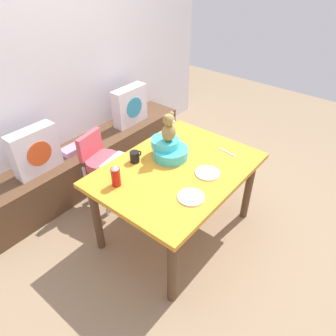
{
  "coord_description": "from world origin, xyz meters",
  "views": [
    {
      "loc": [
        -1.67,
        -1.25,
        2.27
      ],
      "look_at": [
        0.0,
        0.1,
        0.69
      ],
      "focal_mm": 33.64,
      "sensor_mm": 36.0,
      "label": 1
    }
  ],
  "objects_px": {
    "dining_table": "(177,177)",
    "teddy_bear": "(169,128)",
    "pillow_floral_left": "(35,151)",
    "coffee_mug": "(135,157)",
    "dinner_plate_near": "(191,197)",
    "infant_seat_teal": "(169,149)",
    "book_stack": "(71,150)",
    "highchair": "(102,161)",
    "pillow_floral_right": "(130,106)",
    "ketchup_bottle": "(116,176)",
    "dinner_plate_far": "(207,173)"
  },
  "relations": [
    {
      "from": "book_stack",
      "to": "teddy_bear",
      "type": "height_order",
      "value": "teddy_bear"
    },
    {
      "from": "ketchup_bottle",
      "to": "dinner_plate_far",
      "type": "xyz_separation_m",
      "value": [
        0.56,
        -0.46,
        -0.08
      ]
    },
    {
      "from": "ketchup_bottle",
      "to": "dining_table",
      "type": "bearing_deg",
      "value": -25.66
    },
    {
      "from": "dinner_plate_far",
      "to": "pillow_floral_left",
      "type": "bearing_deg",
      "value": 113.81
    },
    {
      "from": "dining_table",
      "to": "dinner_plate_far",
      "type": "relative_size",
      "value": 6.7
    },
    {
      "from": "teddy_bear",
      "to": "dinner_plate_far",
      "type": "distance_m",
      "value": 0.48
    },
    {
      "from": "infant_seat_teal",
      "to": "dinner_plate_near",
      "type": "relative_size",
      "value": 1.65
    },
    {
      "from": "pillow_floral_left",
      "to": "pillow_floral_right",
      "type": "distance_m",
      "value": 1.24
    },
    {
      "from": "book_stack",
      "to": "dining_table",
      "type": "bearing_deg",
      "value": -81.84
    },
    {
      "from": "pillow_floral_left",
      "to": "book_stack",
      "type": "height_order",
      "value": "pillow_floral_left"
    },
    {
      "from": "pillow_floral_left",
      "to": "book_stack",
      "type": "bearing_deg",
      "value": 3.17
    },
    {
      "from": "pillow_floral_left",
      "to": "highchair",
      "type": "bearing_deg",
      "value": -44.82
    },
    {
      "from": "dining_table",
      "to": "dinner_plate_far",
      "type": "xyz_separation_m",
      "value": [
        0.09,
        -0.24,
        0.1
      ]
    },
    {
      "from": "highchair",
      "to": "ketchup_bottle",
      "type": "distance_m",
      "value": 0.74
    },
    {
      "from": "infant_seat_teal",
      "to": "coffee_mug",
      "type": "bearing_deg",
      "value": 144.01
    },
    {
      "from": "highchair",
      "to": "dinner_plate_far",
      "type": "xyz_separation_m",
      "value": [
        0.23,
        -1.05,
        0.22
      ]
    },
    {
      "from": "highchair",
      "to": "infant_seat_teal",
      "type": "distance_m",
      "value": 0.75
    },
    {
      "from": "highchair",
      "to": "pillow_floral_left",
      "type": "bearing_deg",
      "value": 135.18
    },
    {
      "from": "ketchup_bottle",
      "to": "coffee_mug",
      "type": "distance_m",
      "value": 0.33
    },
    {
      "from": "pillow_floral_right",
      "to": "teddy_bear",
      "type": "distance_m",
      "value": 1.27
    },
    {
      "from": "pillow_floral_left",
      "to": "coffee_mug",
      "type": "xyz_separation_m",
      "value": [
        0.4,
        -0.89,
        0.11
      ]
    },
    {
      "from": "dining_table",
      "to": "ketchup_bottle",
      "type": "distance_m",
      "value": 0.55
    },
    {
      "from": "pillow_floral_left",
      "to": "infant_seat_teal",
      "type": "xyz_separation_m",
      "value": [
        0.64,
        -1.07,
        0.13
      ]
    },
    {
      "from": "ketchup_bottle",
      "to": "coffee_mug",
      "type": "bearing_deg",
      "value": 18.91
    },
    {
      "from": "dining_table",
      "to": "teddy_bear",
      "type": "bearing_deg",
      "value": 62.42
    },
    {
      "from": "ketchup_bottle",
      "to": "pillow_floral_right",
      "type": "bearing_deg",
      "value": 41.09
    },
    {
      "from": "pillow_floral_left",
      "to": "coffee_mug",
      "type": "height_order",
      "value": "pillow_floral_left"
    },
    {
      "from": "highchair",
      "to": "dinner_plate_near",
      "type": "distance_m",
      "value": 1.14
    },
    {
      "from": "dining_table",
      "to": "coffee_mug",
      "type": "relative_size",
      "value": 11.16
    },
    {
      "from": "pillow_floral_right",
      "to": "highchair",
      "type": "height_order",
      "value": "pillow_floral_right"
    },
    {
      "from": "infant_seat_teal",
      "to": "dinner_plate_near",
      "type": "distance_m",
      "value": 0.56
    },
    {
      "from": "highchair",
      "to": "coffee_mug",
      "type": "relative_size",
      "value": 6.58
    },
    {
      "from": "dining_table",
      "to": "teddy_bear",
      "type": "height_order",
      "value": "teddy_bear"
    },
    {
      "from": "pillow_floral_right",
      "to": "coffee_mug",
      "type": "bearing_deg",
      "value": -133.02
    },
    {
      "from": "infant_seat_teal",
      "to": "dinner_plate_far",
      "type": "distance_m",
      "value": 0.4
    },
    {
      "from": "coffee_mug",
      "to": "dinner_plate_near",
      "type": "xyz_separation_m",
      "value": [
        -0.08,
        -0.63,
        -0.04
      ]
    },
    {
      "from": "dinner_plate_near",
      "to": "teddy_bear",
      "type": "bearing_deg",
      "value": 55.83
    },
    {
      "from": "pillow_floral_left",
      "to": "book_stack",
      "type": "relative_size",
      "value": 2.2
    },
    {
      "from": "highchair",
      "to": "dinner_plate_near",
      "type": "relative_size",
      "value": 3.95
    },
    {
      "from": "coffee_mug",
      "to": "highchair",
      "type": "bearing_deg",
      "value": 88.12
    },
    {
      "from": "dining_table",
      "to": "teddy_bear",
      "type": "xyz_separation_m",
      "value": [
        0.08,
        0.16,
        0.37
      ]
    },
    {
      "from": "teddy_bear",
      "to": "dinner_plate_far",
      "type": "bearing_deg",
      "value": -89.25
    },
    {
      "from": "teddy_bear",
      "to": "dinner_plate_near",
      "type": "distance_m",
      "value": 0.62
    },
    {
      "from": "teddy_bear",
      "to": "dinner_plate_near",
      "type": "height_order",
      "value": "teddy_bear"
    },
    {
      "from": "pillow_floral_left",
      "to": "pillow_floral_right",
      "type": "xyz_separation_m",
      "value": [
        1.24,
        0.0,
        0.0
      ]
    },
    {
      "from": "dinner_plate_near",
      "to": "ketchup_bottle",
      "type": "bearing_deg",
      "value": 114.28
    },
    {
      "from": "infant_seat_teal",
      "to": "pillow_floral_right",
      "type": "bearing_deg",
      "value": 60.74
    },
    {
      "from": "pillow_floral_right",
      "to": "dining_table",
      "type": "bearing_deg",
      "value": -119.03
    },
    {
      "from": "book_stack",
      "to": "dinner_plate_far",
      "type": "xyz_separation_m",
      "value": [
        0.27,
        -1.48,
        0.26
      ]
    },
    {
      "from": "infant_seat_teal",
      "to": "dinner_plate_far",
      "type": "relative_size",
      "value": 1.65
    }
  ]
}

